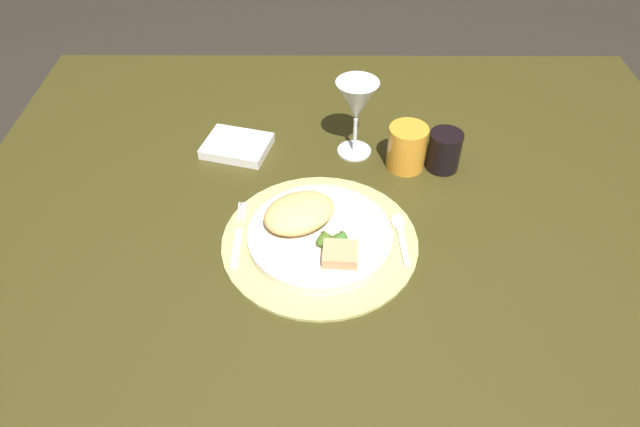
# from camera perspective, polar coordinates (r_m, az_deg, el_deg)

# --- Properties ---
(ground_plane) EXTENTS (6.00, 6.00, 0.00)m
(ground_plane) POSITION_cam_1_polar(r_m,az_deg,el_deg) (1.66, 1.78, -18.35)
(ground_plane) COLOR #2D271F
(dining_table) EXTENTS (1.41, 1.08, 0.76)m
(dining_table) POSITION_cam_1_polar(r_m,az_deg,el_deg) (1.14, 2.45, -3.12)
(dining_table) COLOR #383212
(dining_table) RESTS_ON ground
(placemat) EXTENTS (0.33, 0.33, 0.01)m
(placemat) POSITION_cam_1_polar(r_m,az_deg,el_deg) (0.97, -0.02, -2.77)
(placemat) COLOR tan
(placemat) RESTS_ON dining_table
(dinner_plate) EXTENTS (0.24, 0.24, 0.02)m
(dinner_plate) POSITION_cam_1_polar(r_m,az_deg,el_deg) (0.96, -0.02, -2.26)
(dinner_plate) COLOR silver
(dinner_plate) RESTS_ON placemat
(pasta_serving) EXTENTS (0.16, 0.14, 0.04)m
(pasta_serving) POSITION_cam_1_polar(r_m,az_deg,el_deg) (0.95, -2.10, 0.07)
(pasta_serving) COLOR #DEBC6C
(pasta_serving) RESTS_ON dinner_plate
(salad_greens) EXTENTS (0.06, 0.06, 0.02)m
(salad_greens) POSITION_cam_1_polar(r_m,az_deg,el_deg) (0.93, 1.42, -2.39)
(salad_greens) COLOR #3F5E1C
(salad_greens) RESTS_ON dinner_plate
(bread_piece) EXTENTS (0.06, 0.05, 0.02)m
(bread_piece) POSITION_cam_1_polar(r_m,az_deg,el_deg) (0.90, 2.02, -4.07)
(bread_piece) COLOR tan
(bread_piece) RESTS_ON dinner_plate
(fork) EXTENTS (0.02, 0.16, 0.00)m
(fork) POSITION_cam_1_polar(r_m,az_deg,el_deg) (0.97, -8.17, -2.35)
(fork) COLOR silver
(fork) RESTS_ON placemat
(spoon) EXTENTS (0.02, 0.12, 0.01)m
(spoon) POSITION_cam_1_polar(r_m,az_deg,el_deg) (0.99, 7.97, -1.63)
(spoon) COLOR silver
(spoon) RESTS_ON placemat
(napkin) EXTENTS (0.15, 0.13, 0.02)m
(napkin) POSITION_cam_1_polar(r_m,az_deg,el_deg) (1.17, -8.29, 6.69)
(napkin) COLOR white
(napkin) RESTS_ON dining_table
(wine_glass) EXTENTS (0.08, 0.08, 0.16)m
(wine_glass) POSITION_cam_1_polar(r_m,az_deg,el_deg) (1.09, 3.68, 10.96)
(wine_glass) COLOR silver
(wine_glass) RESTS_ON dining_table
(amber_tumbler) EXTENTS (0.07, 0.07, 0.09)m
(amber_tumbler) POSITION_cam_1_polar(r_m,az_deg,el_deg) (1.11, 8.67, 6.54)
(amber_tumbler) COLOR orange
(amber_tumbler) RESTS_ON dining_table
(dark_tumbler) EXTENTS (0.06, 0.06, 0.08)m
(dark_tumbler) POSITION_cam_1_polar(r_m,az_deg,el_deg) (1.12, 12.31, 6.14)
(dark_tumbler) COLOR black
(dark_tumbler) RESTS_ON dining_table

